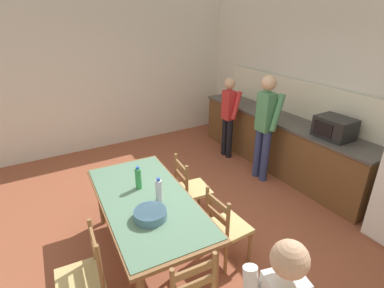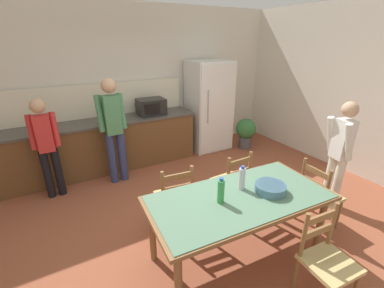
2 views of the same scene
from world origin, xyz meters
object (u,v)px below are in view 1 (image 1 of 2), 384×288
object	(u,v)px
chair_side_far_right	(226,227)
person_at_counter	(265,123)
bottle_near_centre	(138,178)
serving_bowl	(150,214)
chair_side_far_left	(191,189)
dining_table	(147,205)
chair_side_near_right	(84,278)
person_at_sink	(229,114)
bottle_off_centre	(159,190)
microwave	(335,128)

from	to	relation	value
chair_side_far_right	person_at_counter	world-z (taller)	person_at_counter
bottle_near_centre	serving_bowl	distance (m)	0.58
bottle_near_centre	chair_side_far_left	bearing A→B (deg)	100.97
dining_table	chair_side_near_right	xyz separation A→B (m)	(0.38, -0.77, -0.26)
person_at_sink	dining_table	bearing A→B (deg)	-144.37
bottle_off_centre	person_at_counter	distance (m)	2.36
chair_side_near_right	person_at_sink	size ratio (longest dim) A/B	0.59
dining_table	bottle_off_centre	size ratio (longest dim) A/B	7.18
dining_table	bottle_near_centre	distance (m)	0.32
chair_side_near_right	chair_side_far_right	world-z (taller)	same
bottle_near_centre	person_at_counter	distance (m)	2.36
chair_side_far_left	dining_table	bearing A→B (deg)	122.65
bottle_near_centre	chair_side_near_right	size ratio (longest dim) A/B	0.30
bottle_near_centre	person_at_counter	bearing A→B (deg)	101.50
dining_table	microwave	bearing A→B (deg)	87.19
bottle_off_centre	person_at_counter	world-z (taller)	person_at_counter
bottle_off_centre	chair_side_far_left	bearing A→B (deg)	126.09
chair_side_far_left	microwave	bearing A→B (deg)	-97.89
dining_table	person_at_sink	bearing A→B (deg)	125.63
serving_bowl	chair_side_far_right	size ratio (longest dim) A/B	0.35
person_at_sink	chair_side_far_right	bearing A→B (deg)	-126.99
person_at_sink	serving_bowl	bearing A→B (deg)	-140.47
dining_table	person_at_counter	size ratio (longest dim) A/B	1.11
bottle_near_centre	chair_side_far_left	xyz separation A→B (m)	(-0.15, 0.76, -0.47)
dining_table	chair_side_far_left	size ratio (longest dim) A/B	2.13
bottle_near_centre	chair_side_far_left	size ratio (longest dim) A/B	0.30
serving_bowl	chair_side_far_left	size ratio (longest dim) A/B	0.35
chair_side_far_right	person_at_counter	size ratio (longest dim) A/B	0.52
serving_bowl	chair_side_far_right	distance (m)	0.91
bottle_near_centre	person_at_sink	xyz separation A→B (m)	(-1.44, 2.33, -0.05)
chair_side_far_right	person_at_counter	xyz separation A→B (m)	(-1.18, 1.60, 0.54)
microwave	chair_side_near_right	xyz separation A→B (m)	(0.24, -3.61, -0.65)
chair_side_far_left	chair_side_near_right	bearing A→B (deg)	122.61
bottle_near_centre	bottle_off_centre	world-z (taller)	same
person_at_counter	microwave	bearing A→B (deg)	-58.48
serving_bowl	person_at_counter	xyz separation A→B (m)	(-1.03, 2.41, 0.14)
bottle_near_centre	chair_side_near_right	distance (m)	1.10
person_at_sink	bottle_off_centre	bearing A→B (deg)	-141.45
microwave	chair_side_far_right	size ratio (longest dim) A/B	0.55
chair_side_far_left	person_at_counter	size ratio (longest dim) A/B	0.52
dining_table	chair_side_near_right	size ratio (longest dim) A/B	2.13
chair_side_far_right	dining_table	bearing A→B (deg)	54.97
dining_table	chair_side_near_right	distance (m)	0.90
chair_side_far_left	person_at_sink	distance (m)	2.08
microwave	person_at_counter	xyz separation A→B (m)	(-0.85, -0.52, -0.11)
chair_side_far_left	chair_side_near_right	world-z (taller)	same
microwave	dining_table	world-z (taller)	microwave
bottle_near_centre	serving_bowl	bearing A→B (deg)	-10.22
chair_side_near_right	chair_side_far_right	distance (m)	1.50
serving_bowl	chair_side_near_right	size ratio (longest dim) A/B	0.35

